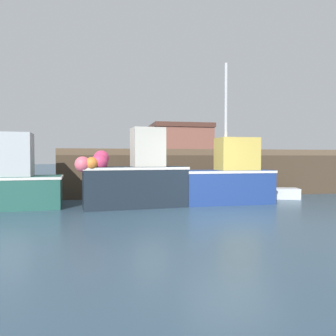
% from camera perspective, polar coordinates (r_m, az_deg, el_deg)
% --- Properties ---
extents(ground, '(120.00, 160.00, 0.10)m').
position_cam_1_polar(ground, '(9.02, 10.51, -8.55)').
color(ground, '#334C60').
extents(pier, '(12.32, 7.30, 1.92)m').
position_cam_1_polar(pier, '(16.29, 4.62, 1.86)').
color(pier, brown).
rests_on(pier, ground).
extents(fishing_boat_near_right, '(3.48, 1.44, 2.51)m').
position_cam_1_polar(fishing_boat_near_right, '(10.40, -5.93, -1.62)').
color(fishing_boat_near_right, '#19232D').
rests_on(fishing_boat_near_right, ground).
extents(fishing_boat_mid, '(3.25, 1.16, 4.76)m').
position_cam_1_polar(fishing_boat_mid, '(11.43, 10.39, -1.66)').
color(fishing_boat_mid, navy).
rests_on(fishing_boat_mid, ground).
extents(rowboat, '(2.01, 1.26, 0.44)m').
position_cam_1_polar(rowboat, '(13.36, 17.73, -4.18)').
color(rowboat, silver).
rests_on(rowboat, ground).
extents(warehouse, '(6.71, 6.18, 5.44)m').
position_cam_1_polar(warehouse, '(38.53, 2.05, 3.49)').
color(warehouse, brown).
rests_on(warehouse, ground).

